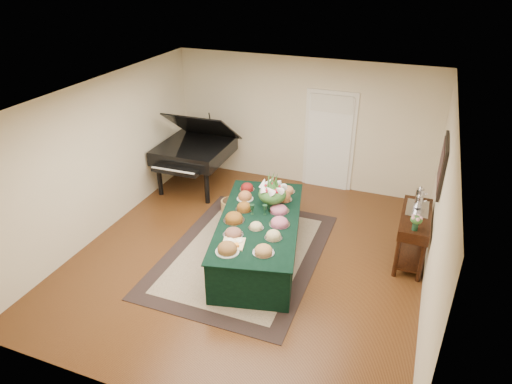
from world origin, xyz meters
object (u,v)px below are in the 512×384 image
at_px(grand_piano, 194,150).
at_px(mahogany_sideboard, 415,225).
at_px(buffet_table, 259,238).
at_px(floral_centerpiece, 272,191).

distance_m(grand_piano, mahogany_sideboard, 4.64).
bearing_deg(buffet_table, mahogany_sideboard, 18.99).
height_order(buffet_table, grand_piano, grand_piano).
bearing_deg(grand_piano, mahogany_sideboard, -13.99).
bearing_deg(floral_centerpiece, buffet_table, -96.80).
height_order(buffet_table, mahogany_sideboard, mahogany_sideboard).
xyz_separation_m(buffet_table, mahogany_sideboard, (2.33, 0.80, 0.30)).
height_order(grand_piano, mahogany_sideboard, grand_piano).
xyz_separation_m(buffet_table, floral_centerpiece, (0.06, 0.47, 0.65)).
bearing_deg(mahogany_sideboard, buffet_table, -161.01).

